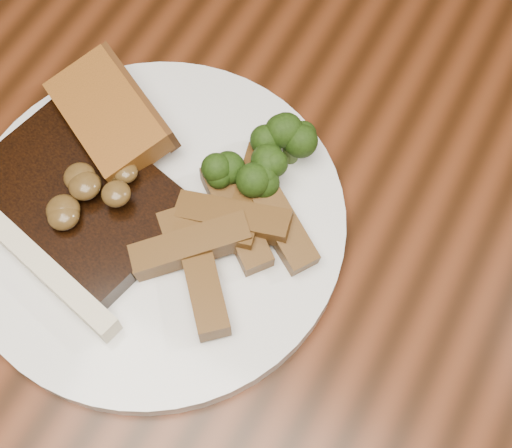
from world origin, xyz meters
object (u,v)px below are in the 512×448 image
(garlic_bread, at_px, (113,130))
(steak, at_px, (76,203))
(plate, at_px, (155,222))
(potato_wedges, at_px, (221,239))
(dining_table, at_px, (245,264))

(garlic_bread, bearing_deg, steak, -52.86)
(plate, distance_m, garlic_bread, 0.08)
(steak, bearing_deg, potato_wedges, 25.97)
(dining_table, height_order, plate, plate)
(dining_table, bearing_deg, garlic_bread, 175.58)
(plate, xyz_separation_m, garlic_bread, (-0.07, 0.05, 0.02))
(steak, xyz_separation_m, garlic_bread, (-0.01, 0.07, -0.00))
(garlic_bread, bearing_deg, potato_wedges, 8.71)
(garlic_bread, xyz_separation_m, potato_wedges, (0.12, -0.04, 0.00))
(plate, height_order, potato_wedges, potato_wedges)
(garlic_bread, relative_size, potato_wedges, 0.90)
(dining_table, relative_size, plate, 5.51)
(steak, height_order, potato_wedges, potato_wedges)
(dining_table, height_order, potato_wedges, potato_wedges)
(dining_table, bearing_deg, potato_wedges, -90.35)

